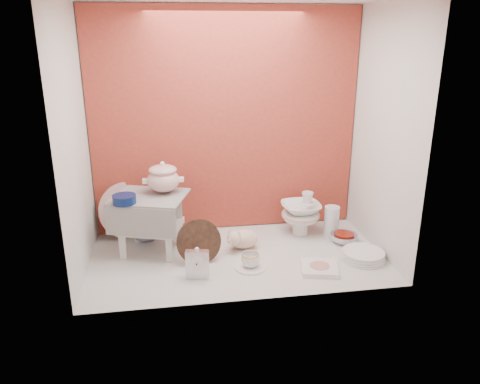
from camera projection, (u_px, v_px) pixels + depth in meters
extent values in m
plane|color=silver|center=(237.00, 257.00, 2.93)|extent=(1.80, 1.80, 0.00)
cube|color=#B3372C|center=(226.00, 123.00, 3.15)|extent=(1.80, 0.06, 1.50)
cube|color=silver|center=(73.00, 144.00, 2.55)|extent=(0.06, 1.00, 1.50)
cube|color=silver|center=(385.00, 134.00, 2.82)|extent=(0.06, 1.00, 1.50)
cylinder|color=#091A4A|center=(124.00, 199.00, 2.75)|extent=(0.17, 0.17, 0.05)
imported|color=white|center=(145.00, 221.00, 3.15)|extent=(0.29, 0.29, 0.25)
cube|color=silver|center=(197.00, 263.00, 2.65)|extent=(0.14, 0.07, 0.19)
ellipsoid|color=beige|center=(244.00, 238.00, 3.02)|extent=(0.26, 0.21, 0.14)
cylinder|color=white|center=(250.00, 267.00, 2.78)|extent=(0.22, 0.22, 0.01)
imported|color=white|center=(250.00, 260.00, 2.77)|extent=(0.14, 0.14, 0.09)
cube|color=white|center=(320.00, 268.00, 2.76)|extent=(0.25, 0.25, 0.03)
cylinder|color=white|center=(363.00, 255.00, 2.88)|extent=(0.31, 0.31, 0.06)
imported|color=silver|center=(344.00, 238.00, 3.12)|extent=(0.20, 0.20, 0.06)
cylinder|color=silver|center=(332.00, 221.00, 3.21)|extent=(0.12, 0.12, 0.21)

